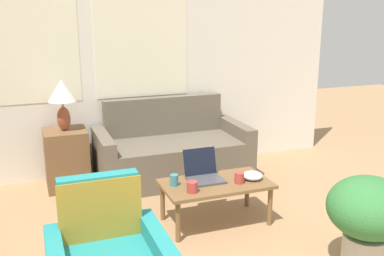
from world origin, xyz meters
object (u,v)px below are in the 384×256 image
at_px(cup_navy, 239,178).
at_px(coffee_table, 216,187).
at_px(couch, 171,154).
at_px(laptop, 204,173).
at_px(cup_white, 192,187).
at_px(cup_yellow, 174,180).
at_px(potted_plant, 368,214).
at_px(snack_bowl, 253,176).
at_px(table_lamp, 62,96).

bearing_deg(cup_navy, coffee_table, 154.59).
bearing_deg(couch, laptop, -93.00).
relative_size(laptop, cup_white, 3.30).
height_order(couch, cup_yellow, couch).
relative_size(cup_yellow, potted_plant, 0.14).
relative_size(coffee_table, cup_navy, 9.86).
bearing_deg(cup_yellow, potted_plant, -46.04).
bearing_deg(laptop, cup_white, -129.41).
height_order(couch, snack_bowl, couch).
xyz_separation_m(cup_yellow, snack_bowl, (0.72, -0.11, -0.02)).
height_order(table_lamp, laptop, table_lamp).
bearing_deg(cup_yellow, snack_bowl, -8.48).
bearing_deg(couch, table_lamp, 174.85).
distance_m(table_lamp, laptop, 1.76).
height_order(laptop, cup_navy, laptop).
height_order(couch, laptop, couch).
relative_size(cup_navy, potted_plant, 0.14).
xyz_separation_m(coffee_table, cup_yellow, (-0.37, 0.06, 0.09)).
height_order(cup_navy, potted_plant, potted_plant).
bearing_deg(cup_white, laptop, 50.59).
relative_size(cup_navy, cup_yellow, 0.98).
distance_m(couch, cup_white, 1.43).
distance_m(table_lamp, potted_plant, 3.16).
height_order(table_lamp, cup_yellow, table_lamp).
bearing_deg(cup_yellow, cup_navy, -14.94).
distance_m(laptop, potted_plant, 1.45).
bearing_deg(potted_plant, cup_navy, 118.71).
bearing_deg(laptop, snack_bowl, -20.95).
height_order(cup_navy, snack_bowl, cup_navy).
bearing_deg(coffee_table, snack_bowl, -7.70).
bearing_deg(cup_white, couch, 79.18).
height_order(couch, table_lamp, table_lamp).
distance_m(coffee_table, laptop, 0.17).
relative_size(cup_white, potted_plant, 0.13).
relative_size(cup_yellow, cup_white, 1.04).
height_order(couch, cup_navy, couch).
bearing_deg(couch, coffee_table, -89.41).
distance_m(table_lamp, snack_bowl, 2.15).
bearing_deg(couch, cup_white, -100.82).
height_order(table_lamp, potted_plant, table_lamp).
xyz_separation_m(coffee_table, cup_navy, (0.19, -0.09, 0.09)).
height_order(table_lamp, snack_bowl, table_lamp).
xyz_separation_m(couch, cup_yellow, (-0.36, -1.19, 0.16)).
bearing_deg(cup_navy, snack_bowl, 15.30).
distance_m(cup_yellow, snack_bowl, 0.73).
distance_m(table_lamp, cup_white, 1.84).
xyz_separation_m(table_lamp, potted_plant, (1.91, -2.45, -0.57)).
relative_size(snack_bowl, potted_plant, 0.26).
bearing_deg(cup_navy, table_lamp, 133.29).
distance_m(cup_navy, cup_white, 0.47).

